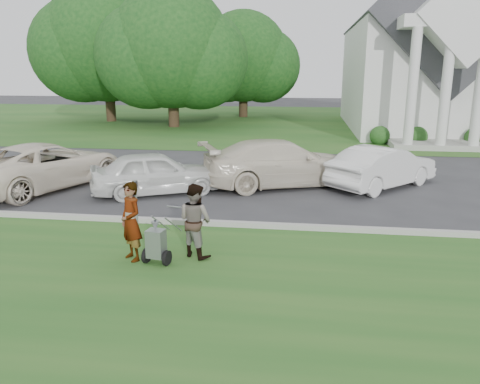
% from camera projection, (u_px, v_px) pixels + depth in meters
% --- Properties ---
extents(ground, '(120.00, 120.00, 0.00)m').
position_uv_depth(ground, '(247.00, 235.00, 11.67)').
color(ground, '#333335').
rests_on(ground, ground).
extents(grass_strip, '(80.00, 7.00, 0.01)m').
position_uv_depth(grass_strip, '(227.00, 288.00, 8.79)').
color(grass_strip, '#21551D').
rests_on(grass_strip, ground).
extents(church_lawn, '(80.00, 30.00, 0.01)m').
position_uv_depth(church_lawn, '(288.00, 121.00, 37.54)').
color(church_lawn, '#21551D').
rests_on(church_lawn, ground).
extents(curb, '(80.00, 0.18, 0.15)m').
position_uv_depth(curb, '(249.00, 225.00, 12.17)').
color(curb, '#9E9E93').
rests_on(curb, ground).
extents(church, '(9.19, 19.00, 24.10)m').
position_uv_depth(church, '(423.00, 40.00, 31.13)').
color(church, white).
rests_on(church, ground).
extents(tree_left, '(10.63, 8.40, 9.71)m').
position_uv_depth(tree_left, '(171.00, 53.00, 32.50)').
color(tree_left, '#332316').
rests_on(tree_left, ground).
extents(tree_far, '(11.64, 9.20, 10.73)m').
position_uv_depth(tree_far, '(106.00, 47.00, 36.02)').
color(tree_far, '#332316').
rests_on(tree_far, ground).
extents(tree_back, '(9.61, 7.60, 8.89)m').
position_uv_depth(tree_back, '(243.00, 61.00, 39.74)').
color(tree_back, '#332316').
rests_on(tree_back, ground).
extents(striping_cart, '(0.64, 1.16, 1.02)m').
position_uv_depth(striping_cart, '(156.00, 244.00, 9.81)').
color(striping_cart, black).
rests_on(striping_cart, ground).
extents(person_left, '(0.74, 0.72, 1.71)m').
position_uv_depth(person_left, '(131.00, 222.00, 9.91)').
color(person_left, '#999999').
rests_on(person_left, ground).
extents(person_right, '(1.00, 0.94, 1.63)m').
position_uv_depth(person_right, '(195.00, 221.00, 10.14)').
color(person_right, '#999999').
rests_on(person_right, ground).
extents(parking_meter_near, '(0.10, 0.09, 1.35)m').
position_uv_depth(parking_meter_near, '(136.00, 200.00, 11.65)').
color(parking_meter_near, '#93969B').
rests_on(parking_meter_near, ground).
extents(car_a, '(4.48, 6.22, 1.57)m').
position_uv_depth(car_a, '(46.00, 165.00, 16.22)').
color(car_a, '#F1E4CC').
rests_on(car_a, ground).
extents(car_b, '(4.49, 3.36, 1.42)m').
position_uv_depth(car_b, '(156.00, 173.00, 15.37)').
color(car_b, white).
rests_on(car_b, ground).
extents(car_c, '(6.05, 4.38, 1.63)m').
position_uv_depth(car_c, '(281.00, 163.00, 16.46)').
color(car_c, silver).
rests_on(car_c, ground).
extents(car_d, '(4.17, 4.22, 1.45)m').
position_uv_depth(car_d, '(382.00, 167.00, 16.23)').
color(car_d, silver).
rests_on(car_d, ground).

